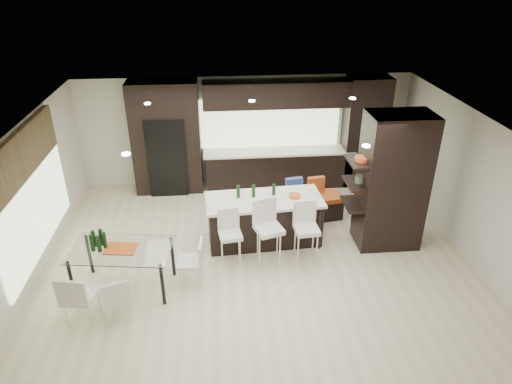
{
  "coord_description": "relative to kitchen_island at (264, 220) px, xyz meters",
  "views": [
    {
      "loc": [
        -0.69,
        -7.14,
        5.19
      ],
      "look_at": [
        0.0,
        0.6,
        1.15
      ],
      "focal_mm": 32.0,
      "sensor_mm": 36.0,
      "label": 1
    }
  ],
  "objects": [
    {
      "name": "ground",
      "position": [
        -0.17,
        -0.68,
        -0.48
      ],
      "size": [
        8.0,
        8.0,
        0.0
      ],
      "primitive_type": "plane",
      "color": "beige",
      "rests_on": "ground"
    },
    {
      "name": "back_wall",
      "position": [
        -0.17,
        2.82,
        0.87
      ],
      "size": [
        8.0,
        0.02,
        2.7
      ],
      "primitive_type": "cube",
      "color": "beige",
      "rests_on": "ground"
    },
    {
      "name": "left_wall",
      "position": [
        -4.17,
        -0.68,
        0.87
      ],
      "size": [
        0.02,
        7.0,
        2.7
      ],
      "primitive_type": "cube",
      "color": "beige",
      "rests_on": "ground"
    },
    {
      "name": "right_wall",
      "position": [
        3.83,
        -0.68,
        0.87
      ],
      "size": [
        0.02,
        7.0,
        2.7
      ],
      "primitive_type": "cube",
      "color": "beige",
      "rests_on": "ground"
    },
    {
      "name": "ceiling",
      "position": [
        -0.17,
        -0.68,
        2.22
      ],
      "size": [
        8.0,
        7.0,
        0.02
      ],
      "primitive_type": "cube",
      "color": "white",
      "rests_on": "ground"
    },
    {
      "name": "window_left",
      "position": [
        -4.13,
        -0.48,
        0.87
      ],
      "size": [
        0.04,
        3.2,
        1.9
      ],
      "primitive_type": "cube",
      "color": "#B2D199",
      "rests_on": "left_wall"
    },
    {
      "name": "window_back",
      "position": [
        0.43,
        2.78,
        1.07
      ],
      "size": [
        3.4,
        0.04,
        1.2
      ],
      "primitive_type": "cube",
      "color": "#B2D199",
      "rests_on": "back_wall"
    },
    {
      "name": "stone_accent",
      "position": [
        -4.1,
        -0.48,
        1.77
      ],
      "size": [
        0.08,
        3.0,
        0.8
      ],
      "primitive_type": "cube",
      "color": "brown",
      "rests_on": "left_wall"
    },
    {
      "name": "ceiling_spots",
      "position": [
        -0.17,
        -0.43,
        2.2
      ],
      "size": [
        4.0,
        3.0,
        0.02
      ],
      "primitive_type": "cube",
      "color": "white",
      "rests_on": "ceiling"
    },
    {
      "name": "back_cabinetry",
      "position": [
        0.33,
        2.49,
        0.87
      ],
      "size": [
        6.8,
        0.68,
        2.7
      ],
      "primitive_type": "cube",
      "color": "black",
      "rests_on": "ground"
    },
    {
      "name": "refrigerator",
      "position": [
        -2.07,
        2.44,
        0.47
      ],
      "size": [
        0.9,
        0.68,
        1.9
      ],
      "primitive_type": "cube",
      "color": "black",
      "rests_on": "ground"
    },
    {
      "name": "partition_column",
      "position": [
        2.43,
        -0.28,
        0.87
      ],
      "size": [
        1.2,
        0.8,
        2.7
      ],
      "primitive_type": "cube",
      "color": "black",
      "rests_on": "ground"
    },
    {
      "name": "kitchen_island",
      "position": [
        0.0,
        0.0,
        0.0
      ],
      "size": [
        2.34,
        1.12,
        0.95
      ],
      "primitive_type": "cube",
      "rotation": [
        0.0,
        0.0,
        0.06
      ],
      "color": "black",
      "rests_on": "ground"
    },
    {
      "name": "stool_left",
      "position": [
        -0.7,
        -0.79,
        -0.02
      ],
      "size": [
        0.45,
        0.45,
        0.91
      ],
      "primitive_type": "cube",
      "rotation": [
        0.0,
        0.0,
        0.13
      ],
      "color": "silver",
      "rests_on": "ground"
    },
    {
      "name": "stool_mid",
      "position": [
        0.0,
        -0.82,
        0.05
      ],
      "size": [
        0.58,
        0.58,
        1.05
      ],
      "primitive_type": "cube",
      "rotation": [
        0.0,
        0.0,
        0.3
      ],
      "color": "silver",
      "rests_on": "ground"
    },
    {
      "name": "stool_right",
      "position": [
        0.7,
        -0.81,
        0.01
      ],
      "size": [
        0.46,
        0.46,
        0.98
      ],
      "primitive_type": "cube",
      "rotation": [
        0.0,
        0.0,
        0.07
      ],
      "color": "silver",
      "rests_on": "ground"
    },
    {
      "name": "bench",
      "position": [
        1.08,
        0.77,
        -0.21
      ],
      "size": [
        1.47,
        0.75,
        0.54
      ],
      "primitive_type": "cube",
      "rotation": [
        0.0,
        0.0,
        0.16
      ],
      "color": "black",
      "rests_on": "ground"
    },
    {
      "name": "floor_vase",
      "position": [
        2.13,
        -0.32,
        0.17
      ],
      "size": [
        0.56,
        0.56,
        1.3
      ],
      "primitive_type": null,
      "rotation": [
        0.0,
        0.0,
        -0.19
      ],
      "color": "#414E37",
      "rests_on": "ground"
    },
    {
      "name": "dining_table",
      "position": [
        -2.56,
        -1.29,
        -0.07
      ],
      "size": [
        1.79,
        1.17,
        0.81
      ],
      "primitive_type": "cube",
      "rotation": [
        0.0,
        0.0,
        -0.14
      ],
      "color": "white",
      "rests_on": "ground"
    },
    {
      "name": "chair_near",
      "position": [
        -2.56,
        -2.05,
        -0.1
      ],
      "size": [
        0.52,
        0.52,
        0.75
      ],
      "primitive_type": "cube",
      "rotation": [
        0.0,
        0.0,
        0.34
      ],
      "color": "silver",
      "rests_on": "ground"
    },
    {
      "name": "chair_far",
      "position": [
        -3.08,
        -2.08,
        -0.03
      ],
      "size": [
        0.56,
        0.56,
        0.89
      ],
      "primitive_type": "cube",
      "rotation": [
        0.0,
        0.0,
        -0.18
      ],
      "color": "silver",
      "rests_on": "ground"
    },
    {
      "name": "chair_end",
      "position": [
        -1.42,
        -1.29,
        -0.08
      ],
      "size": [
        0.46,
        0.46,
        0.8
      ],
      "primitive_type": "cube",
      "rotation": [
        0.0,
        0.0,
        1.5
      ],
      "color": "silver",
      "rests_on": "ground"
    }
  ]
}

